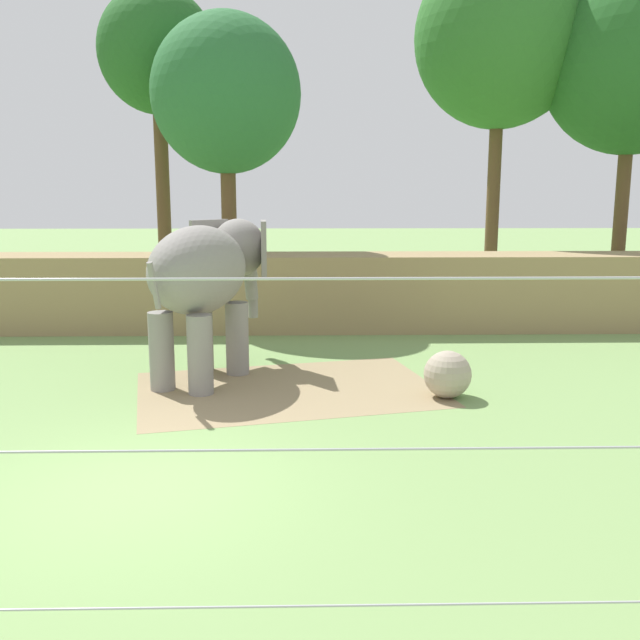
{
  "coord_description": "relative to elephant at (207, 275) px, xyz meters",
  "views": [
    {
      "loc": [
        2.11,
        -8.25,
        3.68
      ],
      "look_at": [
        2.37,
        3.96,
        1.4
      ],
      "focal_mm": 39.24,
      "sensor_mm": 36.0,
      "label": 1
    }
  ],
  "objects": [
    {
      "name": "tree_right_of_centre",
      "position": [
        -2.67,
        9.45,
        5.78
      ],
      "size": [
        3.66,
        3.66,
        9.86
      ],
      "color": "brown",
      "rests_on": "ground"
    },
    {
      "name": "dirt_patch",
      "position": [
        1.58,
        -0.88,
        -2.04
      ],
      "size": [
        6.18,
        4.86,
        0.01
      ],
      "primitive_type": "cube",
      "rotation": [
        0.0,
        0.0,
        0.22
      ],
      "color": "#937F5B",
      "rests_on": "ground"
    },
    {
      "name": "ground_plane",
      "position": [
        -0.21,
        -5.29,
        -2.04
      ],
      "size": [
        120.0,
        120.0,
        0.0
      ],
      "primitive_type": "plane",
      "color": "#759956"
    },
    {
      "name": "enrichment_ball",
      "position": [
        4.45,
        -1.48,
        -1.62
      ],
      "size": [
        0.85,
        0.85,
        0.85
      ],
      "primitive_type": "sphere",
      "color": "tan",
      "rests_on": "ground"
    },
    {
      "name": "cable_fence",
      "position": [
        -0.21,
        -8.74,
        -0.43
      ],
      "size": [
        12.93,
        0.25,
        3.2
      ],
      "color": "brown",
      "rests_on": "ground"
    },
    {
      "name": "elephant",
      "position": [
        0.0,
        0.0,
        0.0
      ],
      "size": [
        2.52,
        3.95,
        3.09
      ],
      "color": "gray",
      "rests_on": "ground"
    },
    {
      "name": "embankment_wall",
      "position": [
        -0.21,
        4.92,
        -1.04
      ],
      "size": [
        36.0,
        1.8,
        2.0
      ],
      "primitive_type": "cube",
      "color": "#997F56",
      "rests_on": "ground"
    },
    {
      "name": "tree_behind_wall",
      "position": [
        -0.31,
        7.08,
        4.26
      ],
      "size": [
        4.24,
        4.24,
        8.58
      ],
      "color": "brown",
      "rests_on": "ground"
    },
    {
      "name": "tree_far_right",
      "position": [
        8.33,
        10.48,
        6.53
      ],
      "size": [
        5.6,
        5.6,
        11.55
      ],
      "color": "brown",
      "rests_on": "ground"
    },
    {
      "name": "tree_far_left",
      "position": [
        12.26,
        9.35,
        5.66
      ],
      "size": [
        5.63,
        5.63,
        10.68
      ],
      "color": "brown",
      "rests_on": "ground"
    }
  ]
}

